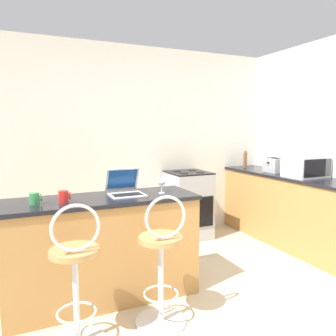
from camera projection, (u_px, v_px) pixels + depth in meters
ground_plane at (225, 333)px, 2.44m from camera, size 20.00×20.00×0.00m
wall_back at (128, 144)px, 4.43m from camera, size 12.00×0.06×2.60m
breakfast_bar at (103, 248)px, 2.88m from camera, size 1.66×0.57×0.92m
counter_right at (310, 216)px, 3.95m from camera, size 0.58×2.87×0.92m
bar_stool_near at (76, 279)px, 2.23m from camera, size 0.40×0.40×1.03m
bar_stool_far at (162, 264)px, 2.49m from camera, size 0.40×0.40×1.03m
laptop at (125, 188)px, 2.96m from camera, size 0.30×0.33×0.23m
microwave at (306, 166)px, 3.99m from camera, size 0.48×0.36×0.26m
toaster at (274, 165)px, 4.43m from camera, size 0.22×0.26×0.20m
stove_range at (188, 204)px, 4.54m from camera, size 0.54×0.56×0.93m
mug_green at (35, 199)px, 2.56m from camera, size 0.10×0.08×0.09m
wine_glass_short at (162, 182)px, 3.00m from camera, size 0.08×0.08×0.15m
pepper_mill at (245, 159)px, 4.95m from camera, size 0.05×0.05×0.26m
mug_red at (64, 197)px, 2.61m from camera, size 0.09×0.07×0.10m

